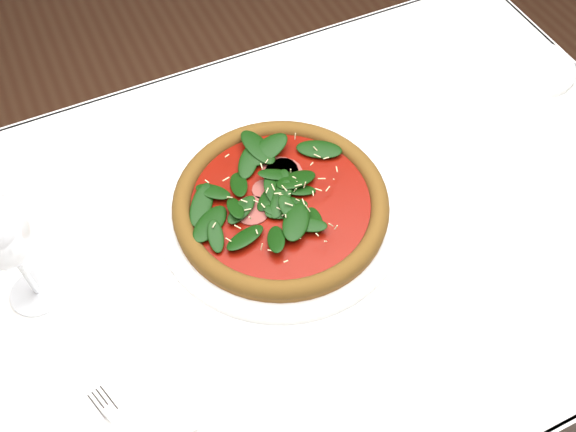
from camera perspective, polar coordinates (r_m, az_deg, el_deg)
name	(u,v)px	position (r m, az deg, el deg)	size (l,w,h in m)	color
ground	(302,398)	(1.64, 1.23, -15.87)	(6.00, 6.00, 0.00)	brown
dining_table	(309,261)	(1.05, 1.86, -4.02)	(1.21, 0.81, 0.75)	white
plate	(281,210)	(0.97, -0.64, 0.56)	(0.38, 0.38, 0.02)	white
pizza	(281,201)	(0.95, -0.66, 1.32)	(0.41, 0.41, 0.04)	#8F5D22
wine_glass	(0,235)	(0.85, -24.24, -1.55)	(0.09, 0.09, 0.21)	white
fork	(120,425)	(0.84, -14.70, -17.51)	(0.06, 0.14, 0.00)	silver
saucer_far	(533,67)	(1.27, 20.97, 12.28)	(0.15, 0.15, 0.01)	white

